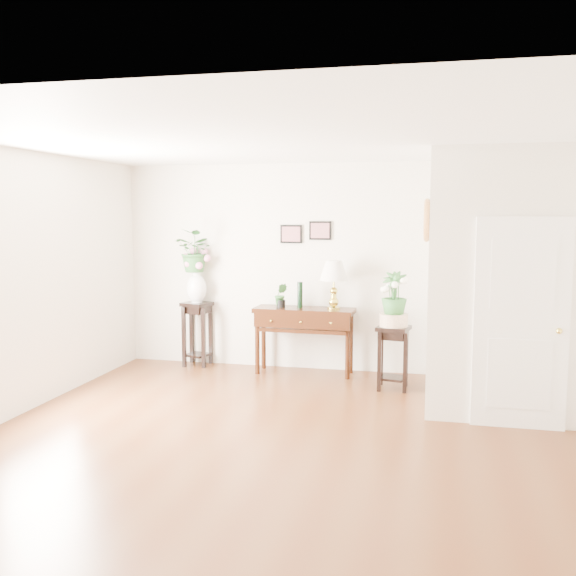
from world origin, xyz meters
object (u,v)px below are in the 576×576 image
(console_table, at_px, (304,341))
(plant_stand_b, at_px, (393,358))
(table_lamp, at_px, (334,283))
(plant_stand_a, at_px, (197,334))

(console_table, xyz_separation_m, plant_stand_b, (1.20, -0.50, -0.05))
(table_lamp, bearing_deg, plant_stand_a, 176.13)
(console_table, distance_m, plant_stand_a, 1.56)
(console_table, relative_size, plant_stand_a, 1.48)
(console_table, height_order, table_lamp, table_lamp)
(plant_stand_a, bearing_deg, table_lamp, -3.87)
(table_lamp, height_order, plant_stand_a, table_lamp)
(plant_stand_b, bearing_deg, table_lamp, 148.47)
(console_table, relative_size, table_lamp, 2.05)
(plant_stand_a, xyz_separation_m, plant_stand_b, (2.76, -0.63, -0.06))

